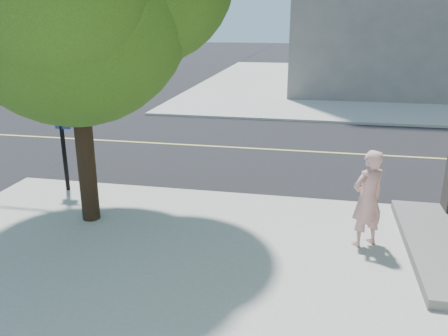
# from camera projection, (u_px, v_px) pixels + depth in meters

# --- Properties ---
(ground) EXTENTS (140.00, 140.00, 0.00)m
(ground) POSITION_uv_depth(u_px,v_px,m) (61.00, 184.00, 12.45)
(ground) COLOR black
(ground) RESTS_ON ground
(road_ew) EXTENTS (140.00, 9.00, 0.01)m
(road_ew) POSITION_uv_depth(u_px,v_px,m) (127.00, 142.00, 16.64)
(road_ew) COLOR black
(road_ew) RESTS_ON ground
(sidewalk_ne) EXTENTS (29.00, 25.00, 0.12)m
(sidewalk_ne) POSITION_uv_depth(u_px,v_px,m) (428.00, 85.00, 29.91)
(sidewalk_ne) COLOR #A5A49C
(sidewalk_ne) RESTS_ON ground
(man_on_phone) EXTENTS (0.82, 0.76, 1.88)m
(man_on_phone) POSITION_uv_depth(u_px,v_px,m) (368.00, 199.00, 8.64)
(man_on_phone) COLOR #D99B95
(man_on_phone) RESTS_ON sidewalk_se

